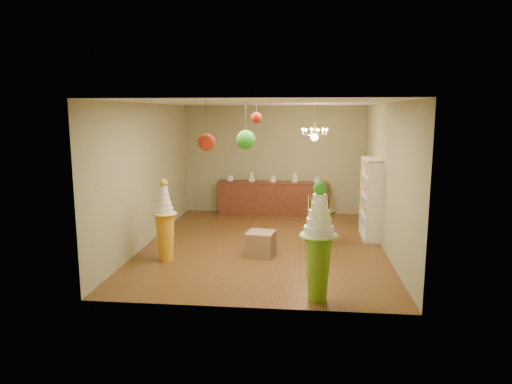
# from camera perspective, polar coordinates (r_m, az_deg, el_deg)

# --- Properties ---
(floor) EXTENTS (6.50, 6.50, 0.00)m
(floor) POSITION_cam_1_polar(r_m,az_deg,el_deg) (9.90, 1.00, -6.56)
(floor) COLOR brown
(floor) RESTS_ON ground
(ceiling) EXTENTS (6.50, 6.50, 0.00)m
(ceiling) POSITION_cam_1_polar(r_m,az_deg,el_deg) (9.49, 1.05, 11.08)
(ceiling) COLOR silver
(ceiling) RESTS_ON ground
(wall_back) EXTENTS (5.00, 0.04, 3.00)m
(wall_back) POSITION_cam_1_polar(r_m,az_deg,el_deg) (12.80, 2.25, 4.04)
(wall_back) COLOR #949369
(wall_back) RESTS_ON ground
(wall_front) EXTENTS (5.00, 0.04, 3.00)m
(wall_front) POSITION_cam_1_polar(r_m,az_deg,el_deg) (6.39, -1.41, -1.87)
(wall_front) COLOR #949369
(wall_front) RESTS_ON ground
(wall_left) EXTENTS (0.04, 6.50, 3.00)m
(wall_left) POSITION_cam_1_polar(r_m,az_deg,el_deg) (10.10, -13.27, 2.22)
(wall_left) COLOR #949369
(wall_left) RESTS_ON ground
(wall_right) EXTENTS (0.04, 6.50, 3.00)m
(wall_right) POSITION_cam_1_polar(r_m,az_deg,el_deg) (9.70, 15.92, 1.79)
(wall_right) COLOR #949369
(wall_right) RESTS_ON ground
(pedestal_green) EXTENTS (0.55, 0.55, 1.82)m
(pedestal_green) POSITION_cam_1_polar(r_m,az_deg,el_deg) (6.92, 7.79, -7.44)
(pedestal_green) COLOR #7FBF2A
(pedestal_green) RESTS_ON floor
(pedestal_orange) EXTENTS (0.50, 0.50, 1.58)m
(pedestal_orange) POSITION_cam_1_polar(r_m,az_deg,el_deg) (8.86, -11.28, -4.66)
(pedestal_orange) COLOR orange
(pedestal_orange) RESTS_ON floor
(burlap_riser) EXTENTS (0.61, 0.61, 0.48)m
(burlap_riser) POSITION_cam_1_polar(r_m,az_deg,el_deg) (9.09, 0.59, -6.48)
(burlap_riser) COLOR #8A684B
(burlap_riser) RESTS_ON floor
(sideboard) EXTENTS (3.04, 0.54, 1.16)m
(sideboard) POSITION_cam_1_polar(r_m,az_deg,el_deg) (12.67, 2.13, -0.69)
(sideboard) COLOR #5A2C1C
(sideboard) RESTS_ON floor
(shelving_unit) EXTENTS (0.33, 1.20, 1.80)m
(shelving_unit) POSITION_cam_1_polar(r_m,az_deg,el_deg) (10.55, 14.15, -0.79)
(shelving_unit) COLOR beige
(shelving_unit) RESTS_ON floor
(round_table) EXTENTS (0.77, 0.77, 0.80)m
(round_table) POSITION_cam_1_polar(r_m,az_deg,el_deg) (9.66, 8.13, -3.88)
(round_table) COLOR black
(round_table) RESTS_ON floor
(vase) EXTENTS (0.18, 0.18, 0.18)m
(vase) POSITION_cam_1_polar(r_m,az_deg,el_deg) (9.58, 8.19, -1.70)
(vase) COLOR beige
(vase) RESTS_ON round_table
(pom_red_left) EXTENTS (0.26, 0.26, 0.77)m
(pom_red_left) POSITION_cam_1_polar(r_m,az_deg,el_deg) (6.93, -6.20, 6.19)
(pom_red_left) COLOR #3F382D
(pom_red_left) RESTS_ON ceiling
(pom_green_mid) EXTENTS (0.31, 0.31, 0.79)m
(pom_green_mid) POSITION_cam_1_polar(r_m,az_deg,el_deg) (7.49, -1.28, 6.55)
(pom_green_mid) COLOR #3F382D
(pom_green_mid) RESTS_ON ceiling
(pom_red_right) EXTENTS (0.17, 0.17, 0.36)m
(pom_red_right) POSITION_cam_1_polar(r_m,az_deg,el_deg) (7.19, 0.05, 9.28)
(pom_red_right) COLOR #3F382D
(pom_red_right) RESTS_ON ceiling
(chandelier) EXTENTS (0.78, 0.78, 0.85)m
(chandelier) POSITION_cam_1_polar(r_m,az_deg,el_deg) (10.64, 7.32, 7.11)
(chandelier) COLOR #DAC04D
(chandelier) RESTS_ON ceiling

